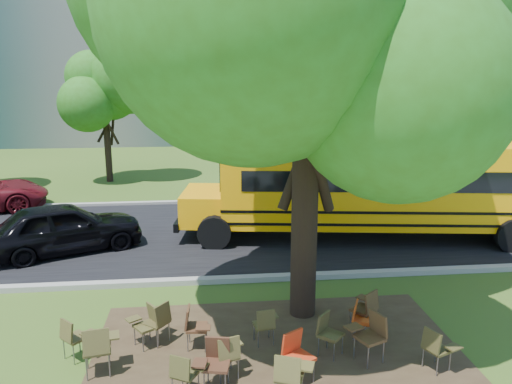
{
  "coord_description": "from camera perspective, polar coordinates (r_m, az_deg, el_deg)",
  "views": [
    {
      "loc": [
        -0.32,
        -8.92,
        5.19
      ],
      "look_at": [
        1.1,
        4.48,
        2.0
      ],
      "focal_mm": 35.0,
      "sensor_mm": 36.0,
      "label": 1
    }
  ],
  "objects": [
    {
      "name": "ground",
      "position": [
        10.33,
        -3.61,
        -16.91
      ],
      "size": [
        160.0,
        160.0,
        0.0
      ],
      "primitive_type": "plane",
      "color": "#304F18",
      "rests_on": "ground"
    },
    {
      "name": "dirt_patch",
      "position": [
        9.97,
        2.57,
        -17.99
      ],
      "size": [
        7.0,
        4.5,
        0.03
      ],
      "primitive_type": "cube",
      "color": "#382819",
      "rests_on": "ground"
    },
    {
      "name": "asphalt_road",
      "position": [
        16.74,
        -4.67,
        -4.74
      ],
      "size": [
        80.0,
        8.0,
        0.04
      ],
      "primitive_type": "cube",
      "color": "black",
      "rests_on": "ground"
    },
    {
      "name": "kerb_near",
      "position": [
        12.98,
        -4.21,
        -9.98
      ],
      "size": [
        80.0,
        0.25,
        0.14
      ],
      "primitive_type": "cube",
      "color": "gray",
      "rests_on": "ground"
    },
    {
      "name": "kerb_far",
      "position": [
        20.67,
        -4.97,
        -1.1
      ],
      "size": [
        80.0,
        0.25,
        0.14
      ],
      "primitive_type": "cube",
      "color": "gray",
      "rests_on": "ground"
    },
    {
      "name": "building_main",
      "position": [
        45.94,
        -16.65,
        20.04
      ],
      "size": [
        38.0,
        16.0,
        22.0
      ],
      "primitive_type": "cube",
      "color": "slate",
      "rests_on": "ground"
    },
    {
      "name": "bg_tree_2",
      "position": [
        25.37,
        -16.96,
        10.53
      ],
      "size": [
        4.8,
        4.8,
        6.62
      ],
      "color": "black",
      "rests_on": "ground"
    },
    {
      "name": "bg_tree_3",
      "position": [
        24.38,
        14.26,
        12.53
      ],
      "size": [
        5.6,
        5.6,
        7.84
      ],
      "color": "black",
      "rests_on": "ground"
    },
    {
      "name": "main_tree",
      "position": [
        10.21,
        5.98,
        14.84
      ],
      "size": [
        7.2,
        7.2,
        9.09
      ],
      "color": "black",
      "rests_on": "ground"
    },
    {
      "name": "school_bus",
      "position": [
        16.51,
        16.02,
        0.92
      ],
      "size": [
        12.95,
        4.42,
        3.11
      ],
      "rotation": [
        0.0,
        0.0,
        -0.14
      ],
      "color": "#FCA507",
      "rests_on": "ground"
    },
    {
      "name": "chair_0",
      "position": [
        9.48,
        -17.57,
        -16.37
      ],
      "size": [
        0.65,
        0.67,
        0.97
      ],
      "rotation": [
        0.0,
        0.0,
        0.19
      ],
      "color": "#4F4822",
      "rests_on": "ground"
    },
    {
      "name": "chair_1",
      "position": [
        8.69,
        -8.14,
        -19.6
      ],
      "size": [
        0.66,
        0.52,
        0.8
      ],
      "rotation": [
        0.0,
        0.0,
        -0.49
      ],
      "color": "#45421E",
      "rests_on": "ground"
    },
    {
      "name": "chair_2",
      "position": [
        9.04,
        -3.22,
        -17.77
      ],
      "size": [
        0.58,
        0.65,
        0.85
      ],
      "rotation": [
        0.0,
        0.0,
        0.34
      ],
      "color": "brown",
      "rests_on": "ground"
    },
    {
      "name": "chair_3",
      "position": [
        8.82,
        -4.7,
        -18.46
      ],
      "size": [
        0.66,
        0.53,
        0.9
      ],
      "rotation": [
        0.0,
        0.0,
        2.96
      ],
      "color": "#482819",
      "rests_on": "ground"
    },
    {
      "name": "chair_4",
      "position": [
        8.44,
        3.96,
        -19.95
      ],
      "size": [
        0.73,
        0.57,
        0.92
      ],
      "rotation": [
        0.0,
        0.0,
        -0.36
      ],
      "color": "brown",
      "rests_on": "ground"
    },
    {
      "name": "chair_5",
      "position": [
        8.97,
        4.58,
        -17.82
      ],
      "size": [
        0.61,
        0.75,
        0.91
      ],
      "rotation": [
        0.0,
        0.0,
        3.7
      ],
      "color": "red",
      "rests_on": "ground"
    },
    {
      "name": "chair_6",
      "position": [
        9.73,
        13.0,
        -15.28
      ],
      "size": [
        0.75,
        0.65,
        0.95
      ],
      "rotation": [
        0.0,
        0.0,
        1.98
      ],
      "color": "#50361C",
      "rests_on": "ground"
    },
    {
      "name": "chair_7",
      "position": [
        9.76,
        19.96,
        -16.22
      ],
      "size": [
        0.65,
        0.56,
        0.83
      ],
      "rotation": [
        0.0,
        0.0,
        -1.16
      ],
      "color": "#433D1D",
      "rests_on": "ground"
    },
    {
      "name": "chair_8",
      "position": [
        10.23,
        -11.03,
        -14.0
      ],
      "size": [
        0.59,
        0.75,
        0.88
      ],
      "rotation": [
        0.0,
        0.0,
        0.92
      ],
      "color": "#433C1D",
      "rests_on": "ground"
    },
    {
      "name": "chair_9",
      "position": [
        10.22,
        -12.31,
        -14.23
      ],
      "size": [
        0.71,
        0.56,
        0.84
      ],
      "rotation": [
        0.0,
        0.0,
        2.18
      ],
      "color": "#4B4420",
      "rests_on": "ground"
    },
    {
      "name": "chair_10",
      "position": [
        9.95,
        -7.1,
        -14.73
      ],
      "size": [
        0.51,
        0.59,
        0.86
      ],
      "rotation": [
        0.0,
        0.0,
        -1.65
      ],
      "color": "#4E2F1B",
      "rests_on": "ground"
    },
    {
      "name": "chair_11",
      "position": [
        10.04,
        1.1,
        -14.65
      ],
      "size": [
        0.53,
        0.54,
        0.79
      ],
      "rotation": [
        0.0,
        0.0,
        0.16
      ],
      "color": "#494420",
      "rests_on": "ground"
    },
    {
      "name": "chair_12",
      "position": [
        10.44,
        11.85,
        -13.81
      ],
      "size": [
        0.5,
        0.63,
        0.78
      ],
      "rotation": [
        0.0,
        0.0,
        4.3
      ],
      "color": "#B34213",
      "rests_on": "ground"
    },
    {
      "name": "chair_13",
      "position": [
        10.72,
        12.51,
        -12.59
      ],
      "size": [
        0.62,
        0.78,
        0.92
      ],
      "rotation": [
        0.0,
        0.0,
        0.68
      ],
      "color": "#473119",
      "rests_on": "ground"
    },
    {
      "name": "chair_14",
      "position": [
        10.14,
        -20.12,
        -15.08
      ],
      "size": [
        0.71,
        0.56,
        0.83
      ],
      "rotation": [
        0.0,
        0.0,
        5.5
      ],
      "color": "#4E4422",
      "rests_on": "ground"
    },
    {
      "name": "chair_15",
      "position": [
        9.77,
        8.23,
        -15.42
      ],
      "size": [
        0.57,
        0.72,
        0.84
      ],
      "rotation": [
        0.0,
        0.0,
        3.96
      ],
      "color": "#48401F",
      "rests_on": "ground"
    },
    {
      "name": "black_car",
      "position": [
        15.87,
        -21.11,
        -3.81
      ],
      "size": [
        4.84,
        3.49,
        1.53
      ],
      "primitive_type": "imported",
      "rotation": [
        0.0,
        0.0,
        1.99
      ],
      "color": "black",
      "rests_on": "ground"
    }
  ]
}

